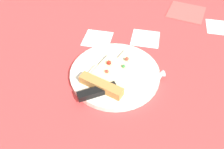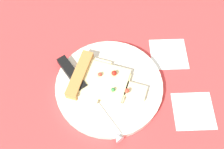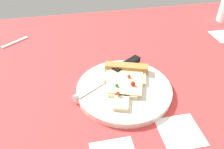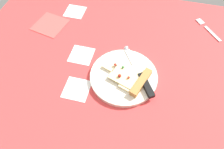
% 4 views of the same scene
% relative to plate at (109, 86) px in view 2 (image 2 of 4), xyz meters
% --- Properties ---
extents(ground_plane, '(1.20, 1.20, 0.03)m').
position_rel_plate_xyz_m(ground_plane, '(-0.06, -0.08, -0.02)').
color(ground_plane, '#D13838').
rests_on(ground_plane, ground).
extents(plate, '(0.25, 0.25, 0.02)m').
position_rel_plate_xyz_m(plate, '(0.00, 0.00, 0.00)').
color(plate, silver).
rests_on(plate, ground_plane).
extents(pizza_slice, '(0.19, 0.14, 0.03)m').
position_rel_plate_xyz_m(pizza_slice, '(0.02, -0.01, 0.02)').
color(pizza_slice, beige).
rests_on(pizza_slice, plate).
extents(knife, '(0.15, 0.21, 0.02)m').
position_rel_plate_xyz_m(knife, '(0.06, 0.01, 0.01)').
color(knife, silver).
rests_on(knife, plate).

